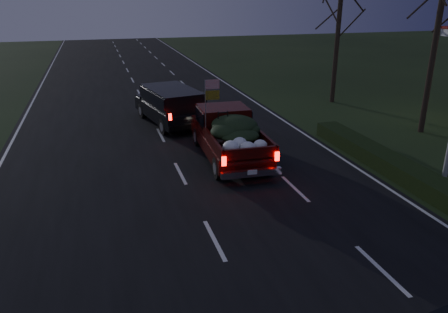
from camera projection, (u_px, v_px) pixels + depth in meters
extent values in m
plane|color=black|center=(214.00, 241.00, 12.09)|extent=(120.00, 120.00, 0.00)
cube|color=black|center=(214.00, 240.00, 12.09)|extent=(14.00, 120.00, 0.02)
cube|color=black|center=(390.00, 164.00, 16.73)|extent=(1.00, 10.00, 0.60)
cylinder|color=black|center=(435.00, 44.00, 20.18)|extent=(0.28, 0.28, 8.50)
cylinder|color=black|center=(337.00, 45.00, 26.48)|extent=(0.28, 0.28, 7.00)
cube|color=#3F0B08|center=(229.00, 143.00, 18.02)|extent=(2.34, 5.47, 0.59)
cube|color=#3F0B08|center=(223.00, 118.00, 18.62)|extent=(2.05, 1.79, 0.97)
cube|color=black|center=(223.00, 115.00, 18.58)|extent=(2.16, 1.69, 0.59)
cube|color=#3F0B08|center=(239.00, 146.00, 16.63)|extent=(2.10, 3.09, 0.06)
ellipsoid|color=black|center=(236.00, 130.00, 16.96)|extent=(1.79, 2.00, 0.65)
cylinder|color=gray|center=(205.00, 107.00, 17.25)|extent=(0.03, 0.03, 2.16)
cube|color=red|center=(212.00, 84.00, 17.00)|extent=(0.56, 0.04, 0.37)
cube|color=gold|center=(212.00, 95.00, 17.15)|extent=(0.56, 0.04, 0.37)
cube|color=black|center=(171.00, 110.00, 22.83)|extent=(3.21, 5.70, 0.67)
cube|color=black|center=(172.00, 97.00, 22.33)|extent=(2.80, 4.24, 0.90)
cube|color=black|center=(172.00, 96.00, 22.30)|extent=(2.89, 4.15, 0.54)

